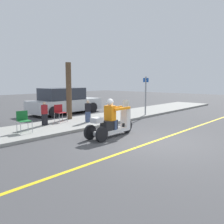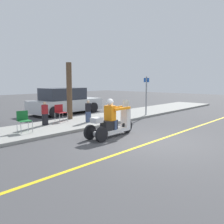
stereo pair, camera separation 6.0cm
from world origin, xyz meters
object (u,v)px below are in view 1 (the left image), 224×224
Objects in this scene: motorcycle_trike at (112,123)px; street_sign at (146,94)px; parked_car_lot_center at (64,102)px; folding_chair_curbside at (23,119)px; spectator_end_of_line at (45,114)px; spectator_mid_group at (88,112)px; tree_trunk at (69,91)px; folding_chair_set_back at (60,111)px.

motorcycle_trike is 5.41m from street_sign.
folding_chair_curbside is at bearing -142.65° from parked_car_lot_center.
folding_chair_curbside is at bearing -154.73° from spectator_end_of_line.
spectator_mid_group is (1.16, 2.55, 0.10)m from motorcycle_trike.
motorcycle_trike is 3.48m from spectator_end_of_line.
street_sign is (3.84, -2.14, -0.25)m from tree_trunk.
street_sign is (5.70, -1.56, 0.69)m from spectator_end_of_line.
folding_chair_curbside is at bearing 176.50° from spectator_mid_group.
street_sign reaches higher than folding_chair_curbside.
spectator_end_of_line is (-1.83, 0.86, 0.00)m from spectator_mid_group.
spectator_end_of_line is 0.22× the size of parked_car_lot_center.
spectator_mid_group is 0.99× the size of spectator_end_of_line.
parked_car_lot_center is at bearing 66.50° from spectator_mid_group.
motorcycle_trike reaches higher than folding_chair_set_back.
folding_chair_set_back is (1.04, 0.29, -0.00)m from spectator_end_of_line.
folding_chair_curbside is at bearing 127.05° from motorcycle_trike.
parked_car_lot_center is at bearing 41.27° from spectator_end_of_line.
spectator_mid_group is 0.47× the size of street_sign.
spectator_end_of_line is 1.55m from folding_chair_curbside.
tree_trunk is (0.04, 1.43, 0.94)m from spectator_mid_group.
folding_chair_curbside is (-2.08, 2.75, 0.10)m from motorcycle_trike.
folding_chair_curbside is at bearing -158.78° from folding_chair_set_back.
folding_chair_set_back is at bearing -160.71° from tree_trunk.
tree_trunk reaches higher than folding_chair_curbside.
motorcycle_trike is 2.24× the size of spectator_mid_group.
spectator_mid_group is at bearing 169.66° from street_sign.
tree_trunk is (1.87, 0.58, 0.94)m from spectator_end_of_line.
parked_car_lot_center reaches higher than folding_chair_set_back.
tree_trunk reaches higher than spectator_mid_group.
motorcycle_trike is at bearing -113.83° from parked_car_lot_center.
spectator_end_of_line is at bearing 164.66° from street_sign.
spectator_mid_group is 1.27× the size of folding_chair_set_back.
street_sign is at bearing -10.34° from spectator_mid_group.
spectator_mid_group is 1.27× the size of folding_chair_curbside.
tree_trunk is at bearing 150.84° from street_sign.
spectator_end_of_line is at bearing -164.58° from folding_chair_set_back.
folding_chair_curbside is at bearing -159.26° from tree_trunk.
spectator_end_of_line is at bearing -162.85° from tree_trunk.
tree_trunk is at bearing -123.63° from parked_car_lot_center.
spectator_mid_group is 2.02m from spectator_end_of_line.
folding_chair_set_back is 5.06m from street_sign.
spectator_end_of_line is 0.36× the size of tree_trunk.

